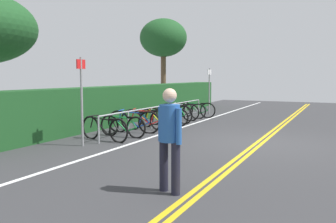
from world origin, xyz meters
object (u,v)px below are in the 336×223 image
object	(u,v)px
bicycle_1	(123,126)
bicycle_5	(167,117)
sign_post_near	(82,93)
bicycle_6	(174,114)
bicycle_9	(197,110)
bicycle_4	(158,119)
bicycle_7	(179,112)
bicycle_3	(146,120)
sign_post_far	(209,86)
bicycle_2	(134,122)
bicycle_8	(185,111)
bicycle_0	(104,129)
bike_rack	(161,110)
pedestrian	(170,133)
tree_mid	(163,38)

from	to	relation	value
bicycle_1	bicycle_5	size ratio (longest dim) A/B	0.98
bicycle_1	sign_post_near	xyz separation A→B (m)	(-1.69, 0.16, 1.06)
bicycle_6	bicycle_9	size ratio (longest dim) A/B	0.99
bicycle_4	bicycle_7	bearing A→B (deg)	5.03
bicycle_3	bicycle_4	distance (m)	0.64
bicycle_1	bicycle_3	distance (m)	1.50
sign_post_far	bicycle_2	bearing A→B (deg)	177.63
bicycle_1	bicycle_8	distance (m)	5.10
bicycle_8	sign_post_far	size ratio (longest dim) A/B	0.78
bicycle_7	bicycle_3	bearing A→B (deg)	-178.46
bicycle_2	sign_post_near	world-z (taller)	sign_post_near
bicycle_7	sign_post_near	size ratio (longest dim) A/B	0.74
bicycle_0	bicycle_5	world-z (taller)	bicycle_0
bicycle_6	bicycle_7	bearing A→B (deg)	9.62
bicycle_2	bicycle_9	size ratio (longest dim) A/B	1.05
bicycle_2	bicycle_9	distance (m)	5.02
bicycle_6	sign_post_far	distance (m)	3.87
bicycle_6	bicycle_8	bearing A→B (deg)	5.04
bike_rack	sign_post_near	bearing A→B (deg)	177.70
bicycle_6	bicycle_9	distance (m)	2.17
pedestrian	bicycle_2	bearing A→B (deg)	36.01
bicycle_3	sign_post_near	size ratio (longest dim) A/B	0.71
tree_mid	sign_post_far	bearing A→B (deg)	-127.80
bicycle_3	bicycle_9	size ratio (longest dim) A/B	0.97
bicycle_5	pedestrian	size ratio (longest dim) A/B	1.03
bike_rack	bicycle_4	world-z (taller)	bike_rack
bicycle_0	bicycle_5	bearing A→B (deg)	-3.14
bicycle_0	bike_rack	bearing A→B (deg)	-2.31
bicycle_3	bicycle_6	bearing A→B (deg)	-1.32
bicycle_1	pedestrian	size ratio (longest dim) A/B	1.00
bicycle_0	sign_post_near	bearing A→B (deg)	177.75
bicycle_5	bicycle_8	distance (m)	2.22
bicycle_8	tree_mid	xyz separation A→B (m)	(5.37, 3.68, 3.70)
bicycle_5	sign_post_far	distance (m)	4.63
bike_rack	bicycle_7	xyz separation A→B (m)	(1.85, 0.12, -0.23)
bike_rack	tree_mid	distance (m)	9.42
bicycle_4	bicycle_8	xyz separation A→B (m)	(2.97, 0.20, 0.00)
bike_rack	tree_mid	xyz separation A→B (m)	(7.90, 3.80, 3.45)
pedestrian	tree_mid	xyz separation A→B (m)	(14.67, 7.33, 3.09)
bike_rack	pedestrian	bearing A→B (deg)	-152.49
bicycle_5	tree_mid	distance (m)	9.29
tree_mid	bicycle_1	bearing A→B (deg)	-160.12
bicycle_5	bicycle_8	size ratio (longest dim) A/B	0.99
bicycle_2	bicycle_7	xyz separation A→B (m)	(3.60, 0.00, -0.01)
bicycle_3	bicycle_9	distance (m)	4.33
bicycle_2	bicycle_9	world-z (taller)	bicycle_2
bicycle_0	tree_mid	world-z (taller)	tree_mid
bicycle_3	sign_post_near	bearing A→B (deg)	177.73
bicycle_5	bicycle_9	world-z (taller)	bicycle_9
bicycle_5	bicycle_9	xyz separation A→B (m)	(2.95, -0.05, 0.01)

